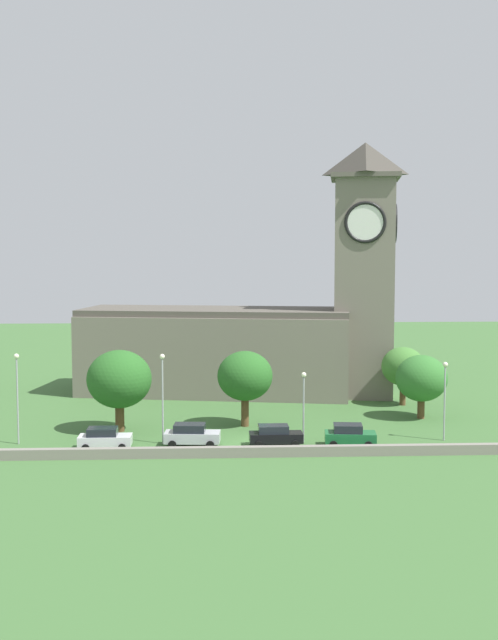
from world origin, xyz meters
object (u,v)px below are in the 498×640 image
Objects in this scene: church at (255,329)px; car_green at (350,435)px; streetlamp_west_end at (17,385)px; streetlamp_central at (304,394)px; tree_riverside_east at (403,367)px; tree_riverside_west at (422,378)px; car_silver at (192,435)px; streetlamp_east_mid at (445,388)px; car_white at (104,438)px; streetlamp_west_mid at (162,385)px; tree_by_tower at (119,379)px; tree_churchyard at (245,376)px; car_black at (275,435)px.

car_green is at bearing -75.45° from church.
streetlamp_west_end is 1.28× the size of streetlamp_central.
tree_riverside_west is at bearing -88.69° from tree_riverside_east.
tree_riverside_west is (0.15, -6.71, -0.17)m from tree_riverside_east.
car_silver is 21.89m from streetlamp_east_mid.
streetlamp_west_mid is (4.68, 1.55, 4.14)m from car_white.
tree_by_tower is (-16.07, 4.77, 0.64)m from streetlamp_central.
car_green is 0.71× the size of tree_riverside_east.
car_white is 0.56× the size of streetlamp_west_end.
streetlamp_west_end is 1.24× the size of tree_riverside_east.
car_silver is 9.44m from tree_churchyard.
streetlamp_west_end is at bearing 165.24° from car_white.
tree_riverside_east is at bearing 22.70° from streetlamp_west_end.
car_silver is at bearing -142.81° from tree_riverside_east.
car_silver is 0.67× the size of tree_churchyard.
tree_by_tower is at bearing 85.36° from car_white.
car_green is 0.65× the size of streetlamp_east_mid.
tree_churchyard reaches higher than streetlamp_east_mid.
car_green is (6.52, -25.13, -6.49)m from church.
car_black is 22.67m from tree_riverside_east.
car_silver is at bearing -20.70° from streetlamp_west_mid.
car_silver is at bearing -5.23° from streetlamp_west_end.
car_white is 0.64× the size of streetlamp_east_mid.
tree_by_tower is (-6.61, 5.68, 3.79)m from car_silver.
tree_by_tower reaches higher than tree_riverside_east.
tree_riverside_east is (15.22, -7.86, -3.32)m from church.
car_silver is at bearing -155.85° from tree_riverside_west.
streetlamp_east_mid reaches higher than tree_riverside_west.
tree_riverside_east is (24.27, 15.65, -0.93)m from streetlamp_west_mid.
car_white is at bearing -149.29° from tree_riverside_east.
streetlamp_west_mid is at bearing 172.98° from car_black.
tree_churchyard is 1.14× the size of tree_riverside_east.
tree_churchyard is (-2.22, 7.49, 3.81)m from car_black.
car_white is at bearing -174.94° from car_silver.
car_white is 28.97m from streetlamp_east_mid.
tree_by_tower is (7.97, 4.34, -0.32)m from streetlamp_west_end.
car_white is 0.72× the size of streetlamp_central.
streetlamp_west_end reaches higher than tree_churchyard.
streetlamp_west_end reaches higher than tree_riverside_west.
car_green is at bearing -129.98° from tree_riverside_west.
streetlamp_central is (-3.67, 1.61, 3.16)m from car_green.
tree_riverside_east is at bearing 89.03° from streetlamp_east_mid.
streetlamp_west_mid is at bearing -1.95° from streetlamp_west_end.
streetlamp_west_end is at bearing 175.79° from car_green.
car_white is at bearing -174.70° from streetlamp_central.
tree_riverside_west reaches higher than streetlamp_central.
tree_riverside_east is at bearing -27.30° from church.
tree_riverside_east reaches higher than car_black.
streetlamp_east_mid is at bearing -92.67° from tree_riverside_west.
church is 26.12m from car_silver.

